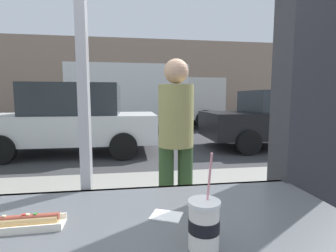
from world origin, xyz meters
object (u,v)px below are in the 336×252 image
object	(u,v)px
hotdog_tray_near	(25,222)
parked_car_black	(279,118)
parked_car_white	(74,119)
soda_cup_right	(204,224)
box_truck	(144,95)
pedestrian	(176,136)

from	to	relation	value
hotdog_tray_near	parked_car_black	size ratio (longest dim) A/B	0.06
hotdog_tray_near	parked_car_white	distance (m)	5.86
soda_cup_right	hotdog_tray_near	distance (m)	0.65
soda_cup_right	parked_car_black	distance (m)	7.22
hotdog_tray_near	box_truck	world-z (taller)	box_truck
parked_car_white	parked_car_black	size ratio (longest dim) A/B	0.99
parked_car_white	parked_car_black	xyz separation A→B (m)	(5.75, -0.00, -0.05)
hotdog_tray_near	parked_car_white	bearing A→B (deg)	100.71
parked_car_black	hotdog_tray_near	bearing A→B (deg)	-128.99
soda_cup_right	parked_car_white	bearing A→B (deg)	105.86
parked_car_black	pedestrian	size ratio (longest dim) A/B	2.62
soda_cup_right	pedestrian	world-z (taller)	pedestrian
soda_cup_right	pedestrian	size ratio (longest dim) A/B	0.19
hotdog_tray_near	box_truck	xyz separation A→B (m)	(1.00, 10.91, 0.62)
box_truck	parked_car_white	bearing A→B (deg)	-112.07
soda_cup_right	box_truck	xyz separation A→B (m)	(0.39, 11.13, 0.56)
soda_cup_right	hotdog_tray_near	bearing A→B (deg)	160.64
soda_cup_right	hotdog_tray_near	size ratio (longest dim) A/B	1.14
hotdog_tray_near	box_truck	bearing A→B (deg)	84.76
parked_car_white	parked_car_black	bearing A→B (deg)	-0.00
hotdog_tray_near	parked_car_white	size ratio (longest dim) A/B	0.06
soda_cup_right	parked_car_black	world-z (taller)	parked_car_black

